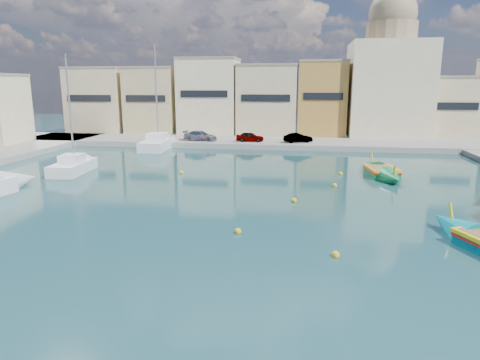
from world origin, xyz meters
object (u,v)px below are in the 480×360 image
(luzzu_green, at_px, (381,173))
(yacht_midnorth, at_px, (81,164))
(church_block, at_px, (388,75))
(yacht_north, at_px, (162,143))

(luzzu_green, height_order, yacht_midnorth, yacht_midnorth)
(luzzu_green, bearing_deg, church_block, 79.89)
(church_block, bearing_deg, luzzu_green, -100.11)
(church_block, height_order, yacht_north, church_block)
(church_block, distance_m, yacht_north, 30.63)
(church_block, relative_size, yacht_north, 1.54)
(church_block, bearing_deg, yacht_north, -157.60)
(luzzu_green, xyz_separation_m, yacht_north, (-22.96, 13.38, 0.22))
(yacht_midnorth, bearing_deg, church_block, 40.48)
(yacht_north, bearing_deg, church_block, 22.40)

